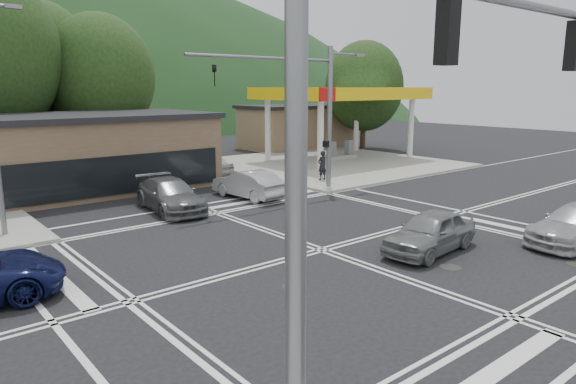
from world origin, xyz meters
TOP-DOWN VIEW (x-y plane):
  - ground at (0.00, 0.00)m, footprint 120.00×120.00m
  - sidewalk_ne at (15.00, 15.00)m, footprint 16.00×16.00m
  - gas_station_canopy at (16.99, 15.99)m, footprint 12.32×8.34m
  - convenience_store at (20.00, 25.00)m, footprint 10.00×6.00m
  - tree_n_c at (1.00, 24.00)m, footprint 7.60×7.60m
  - tree_n_e at (-2.00, 28.00)m, footprint 8.40×8.40m
  - tree_ne at (24.00, 20.00)m, footprint 7.20×7.20m
  - signal_mast_ne at (6.95, 8.20)m, footprint 11.65×0.30m
  - signal_mast_sw at (-6.39, -8.20)m, footprint 9.14×0.28m
  - car_grey_center at (2.84, -2.57)m, footprint 4.45×2.17m
  - car_queue_a at (3.09, 9.00)m, footprint 1.96×4.60m
  - car_queue_b at (5.10, 16.45)m, footprint 1.92×4.15m
  - car_northbound at (-1.42, 9.00)m, footprint 2.71×5.40m
  - pedestrian at (9.25, 9.86)m, footprint 0.67×0.45m

SIDE VIEW (x-z plane):
  - ground at x=0.00m, z-range 0.00..0.00m
  - sidewalk_ne at x=15.00m, z-range 0.00..0.15m
  - car_queue_b at x=5.10m, z-range 0.00..1.38m
  - car_grey_center at x=2.84m, z-range 0.00..1.46m
  - car_queue_a at x=3.09m, z-range 0.00..1.48m
  - car_northbound at x=-1.42m, z-range 0.00..1.51m
  - pedestrian at x=9.25m, z-range 0.15..1.95m
  - convenience_store at x=20.00m, z-range 0.00..3.80m
  - gas_station_canopy at x=16.99m, z-range 2.17..7.92m
  - signal_mast_ne at x=6.95m, z-range 1.07..9.07m
  - signal_mast_sw at x=-6.39m, z-range 1.12..9.12m
  - tree_ne at x=24.00m, z-range 0.85..10.84m
  - tree_n_c at x=1.00m, z-range 1.06..11.93m
  - tree_n_e at x=-2.00m, z-range 1.15..13.13m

